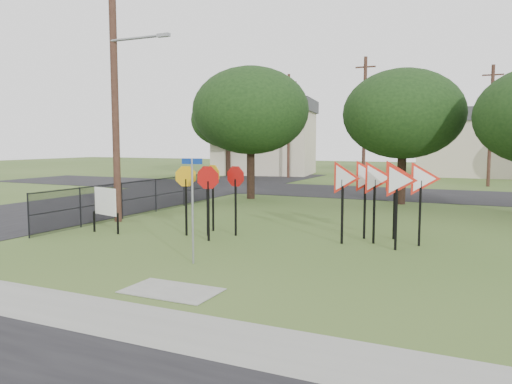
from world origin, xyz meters
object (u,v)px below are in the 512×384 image
(stop_sign_cluster, at_px, (210,183))
(info_board, at_px, (105,203))
(street_name_sign, at_px, (193,203))
(yield_sign_cluster, at_px, (382,182))

(stop_sign_cluster, distance_m, info_board, 3.77)
(street_name_sign, relative_size, stop_sign_cluster, 1.15)
(street_name_sign, height_order, yield_sign_cluster, street_name_sign)
(street_name_sign, distance_m, stop_sign_cluster, 3.89)
(stop_sign_cluster, distance_m, yield_sign_cluster, 5.59)
(street_name_sign, distance_m, info_board, 5.67)
(street_name_sign, xyz_separation_m, info_board, (-5.09, 2.44, -0.54))
(street_name_sign, height_order, stop_sign_cluster, street_name_sign)
(stop_sign_cluster, relative_size, yield_sign_cluster, 0.71)
(stop_sign_cluster, bearing_deg, info_board, -162.51)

